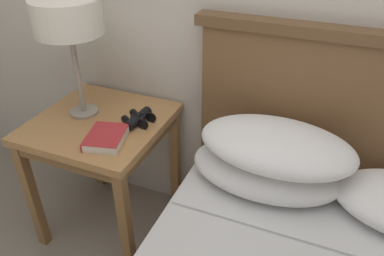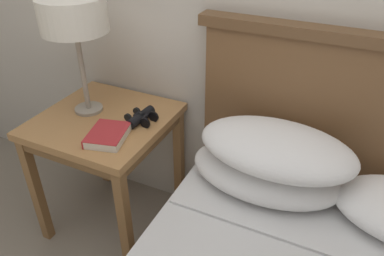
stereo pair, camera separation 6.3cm
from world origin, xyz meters
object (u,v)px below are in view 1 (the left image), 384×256
Objects in this scene: table_lamp at (68,20)px; binoculars_pair at (138,118)px; nightstand at (102,136)px; book_on_nightstand at (106,138)px.

table_lamp is 3.21× the size of binoculars_pair.
book_on_nightstand is at bearing -47.11° from nightstand.
table_lamp is 0.50m from binoculars_pair.
nightstand is 0.21m from binoculars_pair.
book_on_nightstand is at bearing -35.61° from table_lamp.
table_lamp is 2.42× the size of book_on_nightstand.
book_on_nightstand is 0.19m from binoculars_pair.
nightstand is 3.02× the size of book_on_nightstand.
binoculars_pair reaches higher than book_on_nightstand.
table_lamp is (-0.10, 0.03, 0.52)m from nightstand.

